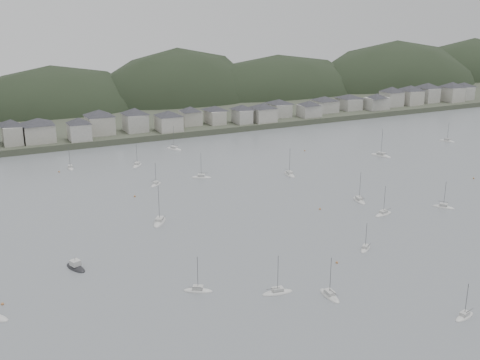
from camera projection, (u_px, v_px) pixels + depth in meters
ground at (377, 285)px, 137.50m from camera, size 900.00×900.00×0.00m
far_shore_land at (98, 102)px, 389.80m from camera, size 900.00×250.00×3.00m
forested_ridge at (116, 126)px, 373.68m from camera, size 851.55×103.94×102.57m
waterfront_town at (235, 112)px, 313.45m from camera, size 451.48×28.46×12.92m
moored_fleet at (241, 206)px, 191.23m from camera, size 247.19×177.06×13.61m
motor_launch_far at (76, 267)px, 146.38m from camera, size 5.26×8.23×3.85m
mooring_buoys at (244, 200)px, 197.82m from camera, size 174.15×120.79×0.70m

